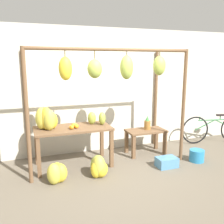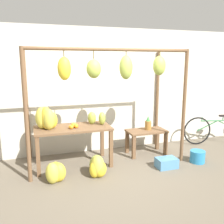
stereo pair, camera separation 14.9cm
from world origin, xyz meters
name	(u,v)px [view 2 (the right image)]	position (x,y,z in m)	size (l,w,h in m)	color
ground_plane	(119,177)	(0.00, 0.00, 0.00)	(20.00, 20.00, 0.00)	#665B4C
shop_wall_back	(96,91)	(0.00, 1.56, 1.40)	(8.00, 0.08, 2.80)	beige
stall_awning	(110,80)	(0.01, 0.52, 1.71)	(3.11, 1.28, 2.29)	brown
display_table_main	(73,133)	(-0.68, 0.80, 0.67)	(1.48, 0.73, 0.79)	brown
display_table_side	(146,135)	(0.98, 0.92, 0.43)	(0.87, 0.49, 0.55)	brown
banana_pile_on_table	(47,119)	(-1.16, 0.81, 0.99)	(0.48, 0.41, 0.44)	yellow
orange_pile	(74,126)	(-0.67, 0.74, 0.84)	(0.19, 0.27, 0.09)	orange
pineapple_cluster	(148,124)	(1.04, 0.95, 0.68)	(0.14, 0.14, 0.31)	#B27F38
banana_pile_ground_left	(55,172)	(-1.10, 0.19, 0.17)	(0.42, 0.40, 0.38)	gold
banana_pile_ground_right	(97,167)	(-0.36, 0.17, 0.18)	(0.41, 0.47, 0.40)	yellow
fruit_crate_white	(167,163)	(1.04, 0.11, 0.10)	(0.40, 0.27, 0.19)	#4C84B2
blue_bucket	(197,156)	(1.78, 0.15, 0.12)	(0.31, 0.31, 0.25)	teal
parked_bicycle	(217,130)	(3.01, 1.02, 0.37)	(1.74, 0.37, 0.74)	black
papaya_pile	(97,118)	(-0.17, 0.86, 0.92)	(0.39, 0.31, 0.26)	#93A33D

